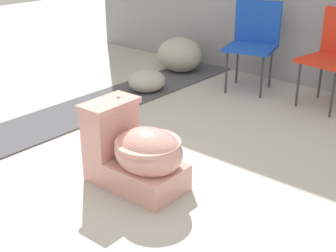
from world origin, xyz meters
name	(u,v)px	position (x,y,z in m)	size (l,w,h in m)	color
ground_plane	(153,179)	(0.00, 0.00, 0.00)	(14.00, 14.00, 0.00)	#B7B2A8
gravel_strip	(85,110)	(-1.26, 0.50, 0.01)	(0.56, 8.00, 0.01)	#4C4C51
toilet	(136,153)	(-0.02, -0.12, 0.22)	(0.64, 0.40, 0.52)	#E09E93
folding_chair_left	(254,36)	(-0.49, 1.99, 0.51)	(0.54, 0.54, 0.83)	#1947B2
boulder_near	(147,81)	(-1.18, 1.22, 0.11)	(0.37, 0.32, 0.21)	#ADA899
boulder_far	(180,55)	(-1.38, 1.96, 0.19)	(0.52, 0.45, 0.37)	#ADA899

